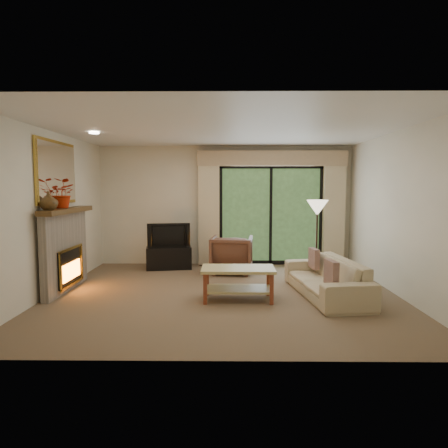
{
  "coord_description": "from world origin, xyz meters",
  "views": [
    {
      "loc": [
        0.08,
        -6.29,
        1.72
      ],
      "look_at": [
        0.0,
        0.3,
        1.1
      ],
      "focal_mm": 32.0,
      "sensor_mm": 36.0,
      "label": 1
    }
  ],
  "objects_px": {
    "media_console": "(169,258)",
    "coffee_table": "(238,284)",
    "armchair": "(232,254)",
    "sofa": "(326,278)"
  },
  "relations": [
    {
      "from": "armchair",
      "to": "sofa",
      "type": "distance_m",
      "value": 2.23
    },
    {
      "from": "media_console",
      "to": "armchair",
      "type": "relative_size",
      "value": 1.13
    },
    {
      "from": "media_console",
      "to": "armchair",
      "type": "xyz_separation_m",
      "value": [
        1.31,
        -0.39,
        0.14
      ]
    },
    {
      "from": "sofa",
      "to": "armchair",
      "type": "bearing_deg",
      "value": -146.09
    },
    {
      "from": "media_console",
      "to": "coffee_table",
      "type": "xyz_separation_m",
      "value": [
        1.4,
        -2.29,
        0.02
      ]
    },
    {
      "from": "media_console",
      "to": "coffee_table",
      "type": "height_order",
      "value": "coffee_table"
    },
    {
      "from": "armchair",
      "to": "coffee_table",
      "type": "distance_m",
      "value": 1.91
    },
    {
      "from": "sofa",
      "to": "coffee_table",
      "type": "bearing_deg",
      "value": -88.21
    },
    {
      "from": "armchair",
      "to": "coffee_table",
      "type": "height_order",
      "value": "armchair"
    },
    {
      "from": "sofa",
      "to": "media_console",
      "type": "bearing_deg",
      "value": -133.89
    }
  ]
}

